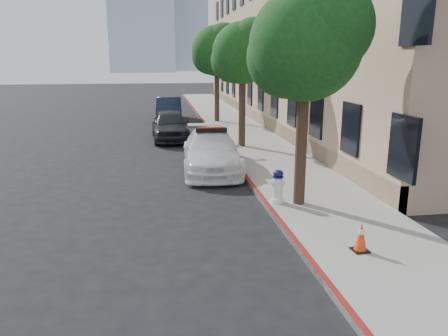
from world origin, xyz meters
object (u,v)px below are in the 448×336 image
police_car (211,151)px  parked_car_far (169,109)px  fire_hydrant (278,187)px  parked_car_mid (170,125)px  traffic_cone (361,237)px

police_car → parked_car_far: 13.30m
police_car → fire_hydrant: police_car is taller
parked_car_mid → fire_hydrant: bearing=-78.8°
parked_car_mid → fire_hydrant: (2.50, -10.65, -0.14)m
parked_car_mid → fire_hydrant: parked_car_mid is taller
police_car → parked_car_mid: bearing=105.0°
police_car → traffic_cone: (2.07, -7.53, -0.26)m
police_car → parked_car_mid: size_ratio=1.16×
fire_hydrant → traffic_cone: fire_hydrant is taller
parked_car_mid → traffic_cone: parked_car_mid is taller
parked_car_far → police_car: bearing=-83.3°
parked_car_far → fire_hydrant: 17.72m
parked_car_mid → parked_car_far: bearing=86.7°
parked_car_far → traffic_cone: (3.17, -20.79, -0.29)m
parked_car_mid → fire_hydrant: size_ratio=4.74×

